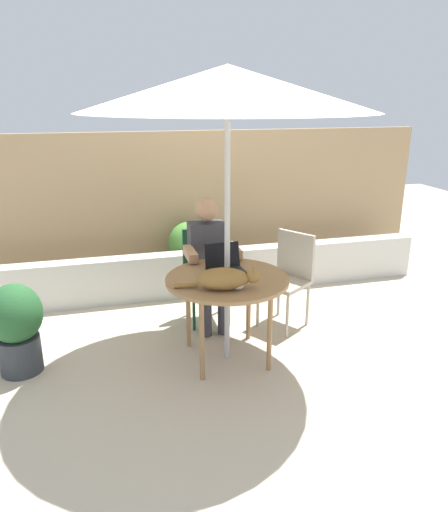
{
  "coord_description": "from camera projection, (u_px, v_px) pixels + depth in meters",
  "views": [
    {
      "loc": [
        -0.95,
        -3.49,
        2.11
      ],
      "look_at": [
        0.0,
        0.1,
        0.88
      ],
      "focal_mm": 33.76,
      "sensor_mm": 36.0,
      "label": 1
    }
  ],
  "objects": [
    {
      "name": "laptop",
      "position": [
        224.0,
        262.0,
        4.03
      ],
      "size": [
        0.31,
        0.26,
        0.21
      ],
      "color": "black",
      "rests_on": "patio_table"
    },
    {
      "name": "potted_plant_near_fence",
      "position": [
        16.0,
        325.0,
        3.77
      ],
      "size": [
        0.43,
        0.43,
        0.74
      ],
      "color": "#33383D",
      "rests_on": "ground"
    },
    {
      "name": "chair_empty",
      "position": [
        289.0,
        272.0,
        4.57
      ],
      "size": [
        0.55,
        0.55,
        0.9
      ],
      "color": "#B2A899",
      "rests_on": "ground"
    },
    {
      "name": "chair_occupied",
      "position": [
        205.0,
        267.0,
        4.69
      ],
      "size": [
        0.4,
        0.4,
        0.9
      ],
      "color": "#194C2D",
      "rests_on": "ground"
    },
    {
      "name": "patio_table",
      "position": [
        227.0,
        285.0,
        3.89
      ],
      "size": [
        1.0,
        1.0,
        0.73
      ],
      "color": "#9E754C",
      "rests_on": "ground"
    },
    {
      "name": "fence_back",
      "position": [
        182.0,
        207.0,
        5.7
      ],
      "size": [
        5.97,
        0.08,
        1.75
      ],
      "primitive_type": "cube",
      "color": "tan",
      "rests_on": "ground"
    },
    {
      "name": "cat",
      "position": [
        226.0,
        279.0,
        3.61
      ],
      "size": [
        0.64,
        0.27,
        0.17
      ],
      "color": "olive",
      "rests_on": "patio_table"
    },
    {
      "name": "patio_umbrella",
      "position": [
        228.0,
        89.0,
        3.42
      ],
      "size": [
        2.18,
        2.18,
        2.33
      ],
      "color": "#B7B7BC",
      "rests_on": "ground"
    },
    {
      "name": "potted_plant_by_chair",
      "position": [
        188.0,
        249.0,
        5.6
      ],
      "size": [
        0.47,
        0.47,
        0.75
      ],
      "color": "#33383D",
      "rests_on": "ground"
    },
    {
      "name": "person_seated",
      "position": [
        209.0,
        256.0,
        4.49
      ],
      "size": [
        0.48,
        0.48,
        1.24
      ],
      "color": "#3F3F47",
      "rests_on": "ground"
    },
    {
      "name": "planter_wall_low",
      "position": [
        193.0,
        273.0,
        5.34
      ],
      "size": [
        5.37,
        0.2,
        0.49
      ],
      "primitive_type": "cube",
      "color": "beige",
      "rests_on": "ground"
    },
    {
      "name": "ground_plane",
      "position": [
        227.0,
        357.0,
        4.1
      ],
      "size": [
        14.0,
        14.0,
        0.0
      ],
      "primitive_type": "plane",
      "color": "beige"
    }
  ]
}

